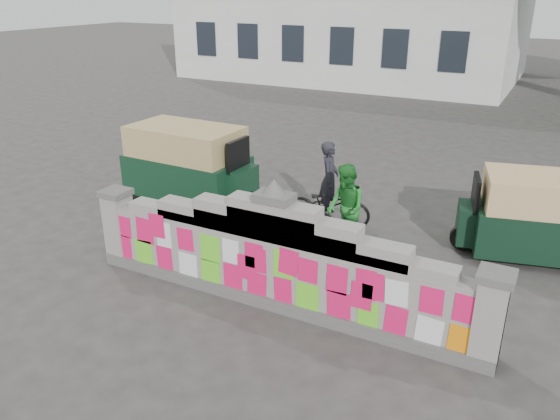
{
  "coord_description": "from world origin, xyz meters",
  "views": [
    {
      "loc": [
        3.39,
        -6.25,
        4.49
      ],
      "look_at": [
        -0.43,
        1.0,
        1.1
      ],
      "focal_mm": 35.0,
      "sensor_mm": 36.0,
      "label": 1
    }
  ],
  "objects_px": {
    "cyclist_rider": "(329,191)",
    "rickshaw_right": "(543,217)",
    "cyclist_bike": "(328,205)",
    "pedestrian": "(345,208)",
    "rickshaw_left": "(190,163)"
  },
  "relations": [
    {
      "from": "cyclist_rider",
      "to": "rickshaw_right",
      "type": "height_order",
      "value": "rickshaw_right"
    },
    {
      "from": "cyclist_bike",
      "to": "cyclist_rider",
      "type": "bearing_deg",
      "value": -0.0
    },
    {
      "from": "cyclist_rider",
      "to": "pedestrian",
      "type": "distance_m",
      "value": 1.06
    },
    {
      "from": "cyclist_rider",
      "to": "pedestrian",
      "type": "bearing_deg",
      "value": -153.27
    },
    {
      "from": "cyclist_rider",
      "to": "pedestrian",
      "type": "height_order",
      "value": "pedestrian"
    },
    {
      "from": "pedestrian",
      "to": "rickshaw_right",
      "type": "distance_m",
      "value": 3.4
    },
    {
      "from": "rickshaw_right",
      "to": "cyclist_rider",
      "type": "bearing_deg",
      "value": -6.56
    },
    {
      "from": "rickshaw_left",
      "to": "rickshaw_right",
      "type": "xyz_separation_m",
      "value": [
        7.06,
        0.6,
        -0.09
      ]
    },
    {
      "from": "pedestrian",
      "to": "rickshaw_left",
      "type": "xyz_separation_m",
      "value": [
        -3.91,
        0.67,
        0.07
      ]
    },
    {
      "from": "pedestrian",
      "to": "cyclist_rider",
      "type": "bearing_deg",
      "value": 176.46
    },
    {
      "from": "cyclist_rider",
      "to": "rickshaw_left",
      "type": "xyz_separation_m",
      "value": [
        -3.25,
        -0.14,
        0.13
      ]
    },
    {
      "from": "cyclist_bike",
      "to": "pedestrian",
      "type": "distance_m",
      "value": 1.11
    },
    {
      "from": "cyclist_bike",
      "to": "pedestrian",
      "type": "height_order",
      "value": "pedestrian"
    },
    {
      "from": "rickshaw_left",
      "to": "pedestrian",
      "type": "bearing_deg",
      "value": -8.36
    },
    {
      "from": "rickshaw_left",
      "to": "rickshaw_right",
      "type": "distance_m",
      "value": 7.09
    }
  ]
}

